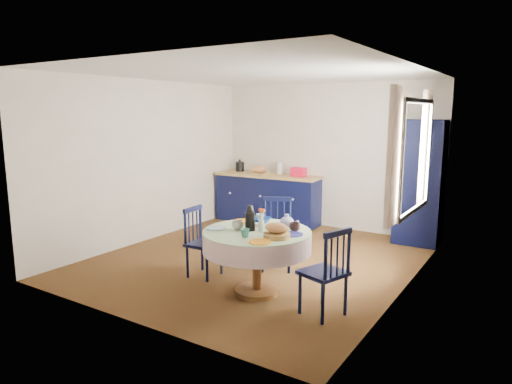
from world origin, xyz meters
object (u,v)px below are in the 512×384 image
Objects in this scene: mug_b at (245,233)px; mug_c at (295,227)px; chair_left at (202,242)px; pantry_cabinet at (420,183)px; dining_table at (258,241)px; chair_right at (326,272)px; cobalt_bowl at (260,220)px; kitchen_counter at (268,197)px; mug_a at (238,225)px; chair_far at (277,233)px; mug_d at (260,218)px.

mug_c is (0.33, 0.49, 0.00)m from mug_b.
chair_left is at bearing 156.53° from mug_b.
pantry_cabinet is 3.18m from dining_table.
chair_right reaches higher than cobalt_bowl.
chair_right is at bearing -31.94° from mug_c.
dining_table is at bearing -64.12° from kitchen_counter.
mug_b is at bearing -72.25° from cobalt_bowl.
chair_right reaches higher than mug_c.
mug_b is (-0.99, -3.28, -0.18)m from pantry_cabinet.
kitchen_counter is 16.20× the size of mug_a.
chair_far is at bearing -59.68° from kitchen_counter.
chair_far is (1.39, -2.10, 0.00)m from kitchen_counter.
dining_table is 9.86× the size of mug_c.
chair_left is 0.77m from mug_a.
mug_b is (0.24, -0.21, -0.00)m from mug_a.
dining_table is (1.65, -2.96, 0.14)m from kitchen_counter.
chair_far is 7.55× the size of mug_c.
cobalt_bowl is (-0.52, 0.12, -0.02)m from mug_c.
chair_left is 0.98m from chair_far.
mug_b is at bearing -117.04° from chair_left.
pantry_cabinet is 3.49m from chair_left.
kitchen_counter is 1.07× the size of pantry_cabinet.
kitchen_counter is 8.14× the size of cobalt_bowl.
chair_left is at bearing -158.66° from mug_d.
mug_a is at bearing -91.74° from mug_d.
mug_b is (1.67, -3.24, 0.31)m from kitchen_counter.
pantry_cabinet reaches higher than chair_left.
chair_right reaches higher than mug_d.
mug_d is at bearing -72.23° from chair_left.
mug_a is (0.67, -0.18, 0.34)m from chair_left.
mug_d is at bearing -64.04° from kitchen_counter.
kitchen_counter is 3.41m from mug_c.
mug_c is at bearing -13.08° from cobalt_bowl.
chair_far is at bearing 92.00° from mug_a.
chair_right reaches higher than chair_left.
chair_right is 7.50× the size of mug_c.
cobalt_bowl is (0.05, 0.40, -0.02)m from mug_a.
chair_right is at bearing -2.75° from mug_a.
kitchen_counter reaches higher than mug_b.
kitchen_counter is at bearing 125.96° from mug_c.
cobalt_bowl is at bearing 107.75° from mug_b.
kitchen_counter reaches higher than chair_left.
chair_right is 3.66× the size of cobalt_bowl.
mug_a is 0.45m from mug_d.
mug_a reaches higher than mug_c.
mug_a is at bearing -74.00° from chair_right.
mug_c is (-0.52, 0.33, 0.31)m from chair_right.
pantry_cabinet is at bearing -163.82° from chair_right.
mug_b is (0.02, -0.28, 0.16)m from dining_table.
chair_far is 7.33× the size of mug_a.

